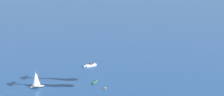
{
  "coord_description": "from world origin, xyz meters",
  "views": [
    {
      "loc": [
        -139.85,
        48.44,
        63.26
      ],
      "look_at": [
        -0.04,
        -0.09,
        28.31
      ],
      "focal_mm": 49.08,
      "sensor_mm": 36.0,
      "label": 1
    }
  ],
  "objects_px": {
    "motorboat_far_port": "(89,65)",
    "sailboat_trailing": "(36,79)",
    "motorboat_offshore": "(94,82)",
    "marker_buoy": "(105,88)"
  },
  "relations": [
    {
      "from": "motorboat_far_port",
      "to": "sailboat_trailing",
      "type": "height_order",
      "value": "sailboat_trailing"
    },
    {
      "from": "motorboat_far_port",
      "to": "motorboat_offshore",
      "type": "distance_m",
      "value": 35.17
    },
    {
      "from": "motorboat_offshore",
      "to": "marker_buoy",
      "type": "height_order",
      "value": "marker_buoy"
    },
    {
      "from": "motorboat_far_port",
      "to": "marker_buoy",
      "type": "relative_size",
      "value": 4.89
    },
    {
      "from": "motorboat_far_port",
      "to": "sailboat_trailing",
      "type": "xyz_separation_m",
      "value": [
        -31.01,
        39.97,
        4.18
      ]
    },
    {
      "from": "sailboat_trailing",
      "to": "marker_buoy",
      "type": "bearing_deg",
      "value": -111.99
    },
    {
      "from": "motorboat_offshore",
      "to": "sailboat_trailing",
      "type": "xyz_separation_m",
      "value": [
        3.63,
        33.85,
        4.5
      ]
    },
    {
      "from": "motorboat_far_port",
      "to": "sailboat_trailing",
      "type": "bearing_deg",
      "value": 127.8
    },
    {
      "from": "motorboat_offshore",
      "to": "sailboat_trailing",
      "type": "bearing_deg",
      "value": 83.88
    },
    {
      "from": "sailboat_trailing",
      "to": "marker_buoy",
      "type": "height_order",
      "value": "sailboat_trailing"
    }
  ]
}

